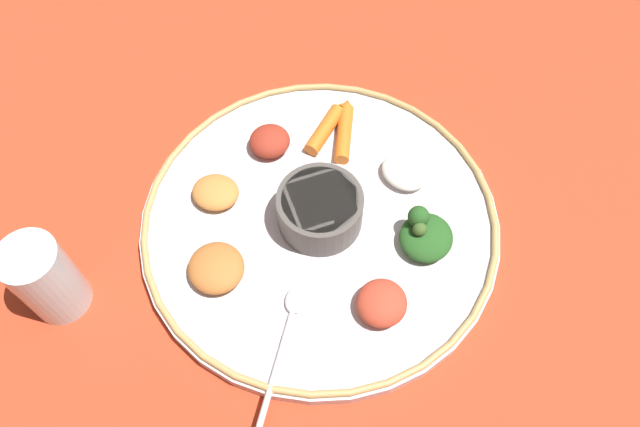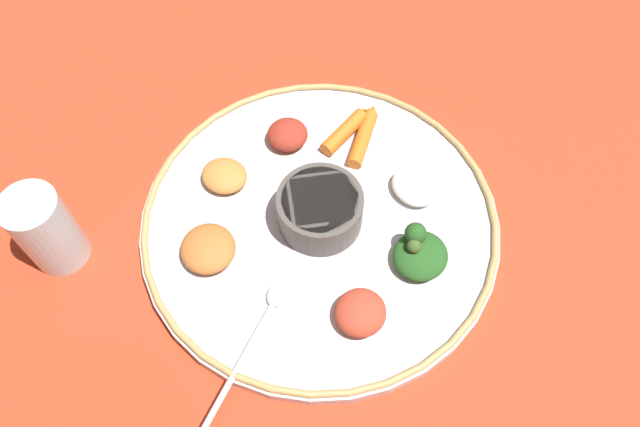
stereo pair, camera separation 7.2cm
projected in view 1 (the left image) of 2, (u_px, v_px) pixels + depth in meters
ground_plane at (320, 226)px, 0.75m from camera, size 2.40×2.40×0.00m
platter at (320, 223)px, 0.74m from camera, size 0.43×0.43×0.02m
platter_rim at (320, 219)px, 0.73m from camera, size 0.42×0.42×0.01m
center_bowl at (320, 209)px, 0.71m from camera, size 0.10×0.10×0.05m
spoon at (285, 338)px, 0.66m from camera, size 0.18×0.05×0.01m
greens_pile at (425, 235)px, 0.71m from camera, size 0.08×0.08×0.05m
carrot_near_spoon at (345, 130)px, 0.79m from camera, size 0.10×0.02×0.02m
carrot_outer at (330, 127)px, 0.80m from camera, size 0.09×0.06×0.02m
mound_beet at (270, 141)px, 0.78m from camera, size 0.07×0.07×0.03m
mound_berbere_red at (382, 303)px, 0.67m from camera, size 0.07×0.07×0.03m
mound_squash at (216, 192)px, 0.74m from camera, size 0.06×0.07×0.02m
mound_chickpea at (216, 268)px, 0.69m from camera, size 0.09×0.09×0.03m
mound_rice_white at (404, 172)px, 0.76m from camera, size 0.08×0.08×0.02m
drinking_glass at (48, 282)px, 0.66m from camera, size 0.06×0.06×0.11m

